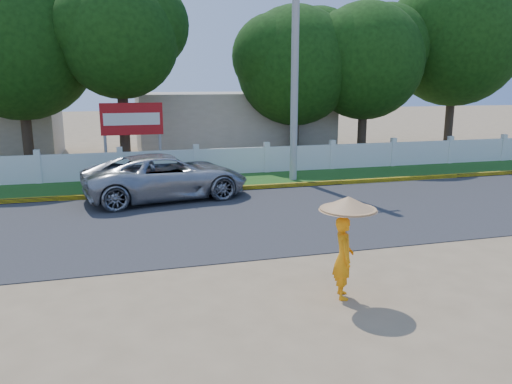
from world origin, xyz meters
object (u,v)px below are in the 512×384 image
at_px(monk_with_parasol, 346,232).
at_px(billboard, 132,123).
at_px(vehicle, 167,176).
at_px(utility_pole, 295,61).

distance_m(monk_with_parasol, billboard, 13.89).
height_order(vehicle, monk_with_parasol, monk_with_parasol).
distance_m(vehicle, monk_with_parasol, 8.97).
bearing_deg(monk_with_parasol, vehicle, 104.92).
xyz_separation_m(utility_pole, monk_with_parasol, (-2.77, -10.51, -3.32)).
distance_m(vehicle, billboard, 5.10).
bearing_deg(monk_with_parasol, utility_pole, 75.24).
relative_size(vehicle, billboard, 1.81).
relative_size(utility_pole, vehicle, 1.69).
bearing_deg(vehicle, billboard, 0.77).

